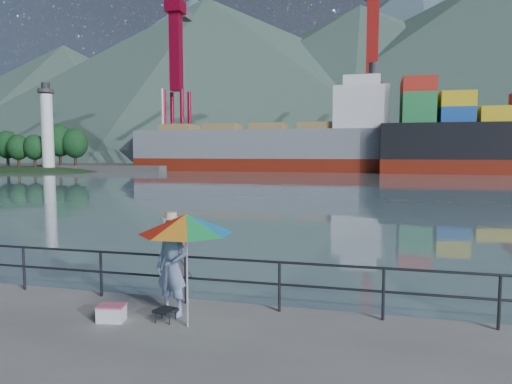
# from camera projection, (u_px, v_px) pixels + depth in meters

# --- Properties ---
(harbor_water) EXTENTS (500.00, 280.00, 0.00)m
(harbor_water) POSITION_uv_depth(u_px,v_px,m) (352.00, 163.00, 133.95)
(harbor_water) COLOR slate
(harbor_water) RESTS_ON ground
(far_dock) EXTENTS (200.00, 40.00, 0.40)m
(far_dock) POSITION_uv_depth(u_px,v_px,m) (394.00, 167.00, 95.79)
(far_dock) COLOR #514F4C
(far_dock) RESTS_ON ground
(guardrail) EXTENTS (22.00, 0.06, 1.03)m
(guardrail) POSITION_uv_depth(u_px,v_px,m) (142.00, 276.00, 9.80)
(guardrail) COLOR #2D3033
(guardrail) RESTS_ON ground
(mountains) EXTENTS (600.00, 332.80, 80.00)m
(mountains) POSITION_uv_depth(u_px,v_px,m) (451.00, 77.00, 196.81)
(mountains) COLOR #385147
(mountains) RESTS_ON ground
(lighthouse_islet) EXTENTS (48.00, 26.40, 19.20)m
(lighthouse_islet) POSITION_uv_depth(u_px,v_px,m) (24.00, 168.00, 81.21)
(lighthouse_islet) COLOR #263F1E
(lighthouse_islet) RESTS_ON ground
(fisherman) EXTENTS (0.77, 0.59, 1.88)m
(fisherman) POSITION_uv_depth(u_px,v_px,m) (172.00, 267.00, 8.88)
(fisherman) COLOR #345B96
(fisherman) RESTS_ON ground
(beach_umbrella) EXTENTS (2.21, 2.21, 2.08)m
(beach_umbrella) POSITION_uv_depth(u_px,v_px,m) (186.00, 224.00, 8.17)
(beach_umbrella) COLOR white
(beach_umbrella) RESTS_ON ground
(folding_stool) EXTENTS (0.44, 0.44, 0.24)m
(folding_stool) POSITION_uv_depth(u_px,v_px,m) (166.00, 315.00, 8.58)
(folding_stool) COLOR black
(folding_stool) RESTS_ON ground
(cooler_bag) EXTENTS (0.53, 0.40, 0.28)m
(cooler_bag) POSITION_uv_depth(u_px,v_px,m) (112.00, 314.00, 8.59)
(cooler_bag) COLOR silver
(cooler_bag) RESTS_ON ground
(fishing_rod) EXTENTS (0.24, 1.91, 1.35)m
(fishing_rod) POSITION_uv_depth(u_px,v_px,m) (180.00, 299.00, 9.89)
(fishing_rod) COLOR black
(fishing_rod) RESTS_ON ground
(bulk_carrier) EXTENTS (49.29, 8.53, 14.50)m
(bulk_carrier) POSITION_uv_depth(u_px,v_px,m) (281.00, 146.00, 80.90)
(bulk_carrier) COLOR maroon
(bulk_carrier) RESTS_ON ground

